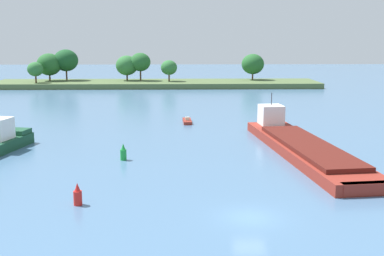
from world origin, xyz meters
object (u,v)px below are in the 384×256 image
tugboat (2,139)px  channel_buoy_green (123,153)px  cargo_barge (301,145)px  channel_buoy_red (78,196)px  fishing_skiff (187,121)px

tugboat → channel_buoy_green: bearing=-19.7°
channel_buoy_green → cargo_barge: bearing=7.9°
tugboat → channel_buoy_red: bearing=-56.5°
fishing_skiff → tugboat: (-22.95, -18.03, 1.06)m
fishing_skiff → channel_buoy_red: size_ratio=2.51×
fishing_skiff → cargo_barge: bearing=-57.3°
channel_buoy_red → cargo_barge: bearing=37.6°
cargo_barge → channel_buoy_green: 20.96m
cargo_barge → tugboat: cargo_barge is taller
cargo_barge → tugboat: size_ratio=3.23×
channel_buoy_red → tugboat: bearing=123.5°
tugboat → channel_buoy_green: size_ratio=5.11×
tugboat → channel_buoy_red: 24.24m
channel_buoy_green → fishing_skiff: bearing=72.3°
tugboat → cargo_barge: bearing=-4.2°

